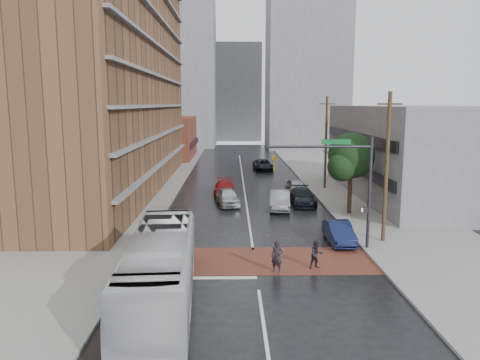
{
  "coord_description": "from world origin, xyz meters",
  "views": [
    {
      "loc": [
        -1.31,
        -26.13,
        9.21
      ],
      "look_at": [
        -0.72,
        8.84,
        3.5
      ],
      "focal_mm": 35.0,
      "sensor_mm": 36.0,
      "label": 1
    }
  ],
  "objects_px": {
    "car_travel_a": "(228,197)",
    "suv_travel": "(263,165)",
    "car_parked_mid": "(303,197)",
    "car_parked_far": "(297,187)",
    "pedestrian_a": "(277,257)",
    "car_travel_c": "(224,187)",
    "car_travel_b": "(280,200)",
    "transit_bus": "(160,269)",
    "car_parked_near": "(339,232)",
    "pedestrian_b": "(316,255)"
  },
  "relations": [
    {
      "from": "pedestrian_a",
      "to": "car_travel_b",
      "type": "bearing_deg",
      "value": 106.72
    },
    {
      "from": "suv_travel",
      "to": "car_parked_mid",
      "type": "distance_m",
      "value": 22.99
    },
    {
      "from": "car_travel_b",
      "to": "car_travel_c",
      "type": "distance_m",
      "value": 8.63
    },
    {
      "from": "pedestrian_a",
      "to": "car_travel_b",
      "type": "height_order",
      "value": "pedestrian_a"
    },
    {
      "from": "transit_bus",
      "to": "car_travel_c",
      "type": "relative_size",
      "value": 2.47
    },
    {
      "from": "car_parked_mid",
      "to": "car_parked_near",
      "type": "bearing_deg",
      "value": -86.63
    },
    {
      "from": "car_parked_near",
      "to": "transit_bus",
      "type": "bearing_deg",
      "value": -138.25
    },
    {
      "from": "pedestrian_b",
      "to": "car_parked_far",
      "type": "distance_m",
      "value": 21.99
    },
    {
      "from": "suv_travel",
      "to": "car_parked_near",
      "type": "distance_m",
      "value": 35.0
    },
    {
      "from": "car_travel_b",
      "to": "pedestrian_b",
      "type": "bearing_deg",
      "value": -82.27
    },
    {
      "from": "pedestrian_a",
      "to": "car_parked_mid",
      "type": "distance_m",
      "value": 17.97
    },
    {
      "from": "transit_bus",
      "to": "suv_travel",
      "type": "height_order",
      "value": "transit_bus"
    },
    {
      "from": "car_travel_b",
      "to": "car_parked_far",
      "type": "xyz_separation_m",
      "value": [
        2.41,
        6.92,
        -0.02
      ]
    },
    {
      "from": "car_travel_a",
      "to": "car_parked_near",
      "type": "bearing_deg",
      "value": -66.8
    },
    {
      "from": "car_travel_a",
      "to": "car_travel_b",
      "type": "xyz_separation_m",
      "value": [
        4.63,
        -1.78,
        0.04
      ]
    },
    {
      "from": "car_travel_a",
      "to": "car_parked_far",
      "type": "bearing_deg",
      "value": 26.87
    },
    {
      "from": "car_parked_mid",
      "to": "car_parked_far",
      "type": "bearing_deg",
      "value": 89.21
    },
    {
      "from": "car_travel_b",
      "to": "car_travel_c",
      "type": "relative_size",
      "value": 1.0
    },
    {
      "from": "pedestrian_a",
      "to": "car_parked_far",
      "type": "bearing_deg",
      "value": 102.67
    },
    {
      "from": "pedestrian_a",
      "to": "pedestrian_b",
      "type": "distance_m",
      "value": 2.38
    },
    {
      "from": "transit_bus",
      "to": "car_travel_c",
      "type": "distance_m",
      "value": 26.75
    },
    {
      "from": "pedestrian_b",
      "to": "transit_bus",
      "type": "bearing_deg",
      "value": -167.97
    },
    {
      "from": "transit_bus",
      "to": "pedestrian_b",
      "type": "relative_size",
      "value": 7.62
    },
    {
      "from": "transit_bus",
      "to": "car_parked_near",
      "type": "bearing_deg",
      "value": 38.85
    },
    {
      "from": "suv_travel",
      "to": "car_travel_c",
      "type": "bearing_deg",
      "value": -109.58
    },
    {
      "from": "suv_travel",
      "to": "pedestrian_a",
      "type": "bearing_deg",
      "value": -96.05
    },
    {
      "from": "pedestrian_b",
      "to": "car_parked_mid",
      "type": "bearing_deg",
      "value": 66.28
    },
    {
      "from": "car_parked_near",
      "to": "pedestrian_a",
      "type": "bearing_deg",
      "value": -130.9
    },
    {
      "from": "suv_travel",
      "to": "car_parked_far",
      "type": "distance_m",
      "value": 18.0
    },
    {
      "from": "car_parked_far",
      "to": "car_travel_c",
      "type": "bearing_deg",
      "value": 175.74
    },
    {
      "from": "pedestrian_b",
      "to": "car_parked_mid",
      "type": "distance_m",
      "value": 16.96
    },
    {
      "from": "car_parked_near",
      "to": "car_travel_b",
      "type": "bearing_deg",
      "value": 105.74
    },
    {
      "from": "pedestrian_b",
      "to": "pedestrian_a",
      "type": "bearing_deg",
      "value": 177.59
    },
    {
      "from": "pedestrian_b",
      "to": "car_parked_far",
      "type": "height_order",
      "value": "pedestrian_b"
    },
    {
      "from": "car_travel_c",
      "to": "car_parked_mid",
      "type": "relative_size",
      "value": 0.96
    },
    {
      "from": "suv_travel",
      "to": "car_travel_a",
      "type": "bearing_deg",
      "value": -105.07
    },
    {
      "from": "pedestrian_b",
      "to": "car_parked_mid",
      "type": "xyz_separation_m",
      "value": [
        1.77,
        16.87,
        -0.06
      ]
    },
    {
      "from": "pedestrian_a",
      "to": "car_travel_c",
      "type": "bearing_deg",
      "value": 121.38
    },
    {
      "from": "car_travel_c",
      "to": "car_parked_far",
      "type": "relative_size",
      "value": 1.06
    },
    {
      "from": "car_travel_a",
      "to": "car_travel_b",
      "type": "relative_size",
      "value": 0.92
    },
    {
      "from": "suv_travel",
      "to": "car_parked_mid",
      "type": "relative_size",
      "value": 1.05
    },
    {
      "from": "car_parked_far",
      "to": "transit_bus",
      "type": "bearing_deg",
      "value": -114.09
    },
    {
      "from": "transit_bus",
      "to": "car_parked_near",
      "type": "relative_size",
      "value": 2.8
    },
    {
      "from": "transit_bus",
      "to": "pedestrian_a",
      "type": "relative_size",
      "value": 6.79
    },
    {
      "from": "car_travel_a",
      "to": "car_parked_mid",
      "type": "height_order",
      "value": "car_travel_a"
    },
    {
      "from": "car_parked_mid",
      "to": "pedestrian_b",
      "type": "bearing_deg",
      "value": -95.61
    },
    {
      "from": "pedestrian_b",
      "to": "suv_travel",
      "type": "xyz_separation_m",
      "value": [
        -0.42,
        39.76,
        -0.05
      ]
    },
    {
      "from": "car_travel_a",
      "to": "suv_travel",
      "type": "xyz_separation_m",
      "value": [
        4.75,
        22.99,
        -0.03
      ]
    },
    {
      "from": "car_travel_a",
      "to": "car_parked_mid",
      "type": "bearing_deg",
      "value": -8.42
    },
    {
      "from": "transit_bus",
      "to": "pedestrian_a",
      "type": "xyz_separation_m",
      "value": [
        5.78,
        3.99,
        -0.8
      ]
    }
  ]
}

